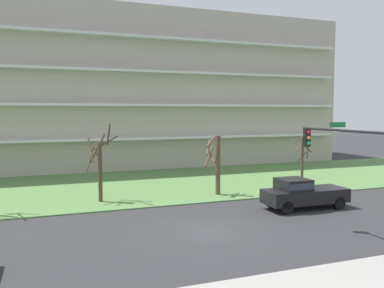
{
  "coord_description": "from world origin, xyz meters",
  "views": [
    {
      "loc": [
        -7.82,
        -18.66,
        6.11
      ],
      "look_at": [
        1.37,
        6.0,
        4.0
      ],
      "focal_mm": 38.03,
      "sensor_mm": 36.0,
      "label": 1
    }
  ],
  "objects_px": {
    "tree_center": "(216,162)",
    "traffic_signal_mast": "(353,161)",
    "pickup_black_near_left": "(302,193)",
    "tree_left": "(100,164)",
    "tree_right": "(302,159)"
  },
  "relations": [
    {
      "from": "tree_right",
      "to": "pickup_black_near_left",
      "type": "distance_m",
      "value": 8.07
    },
    {
      "from": "tree_center",
      "to": "tree_right",
      "type": "xyz_separation_m",
      "value": [
        8.05,
        0.83,
        -0.18
      ]
    },
    {
      "from": "traffic_signal_mast",
      "to": "tree_left",
      "type": "bearing_deg",
      "value": 124.78
    },
    {
      "from": "pickup_black_near_left",
      "to": "traffic_signal_mast",
      "type": "distance_m",
      "value": 7.96
    },
    {
      "from": "tree_right",
      "to": "traffic_signal_mast",
      "type": "xyz_separation_m",
      "value": [
        -7.07,
        -13.49,
        1.68
      ]
    },
    {
      "from": "tree_right",
      "to": "traffic_signal_mast",
      "type": "distance_m",
      "value": 15.32
    },
    {
      "from": "tree_center",
      "to": "traffic_signal_mast",
      "type": "distance_m",
      "value": 12.78
    },
    {
      "from": "tree_center",
      "to": "traffic_signal_mast",
      "type": "bearing_deg",
      "value": -85.6
    },
    {
      "from": "pickup_black_near_left",
      "to": "traffic_signal_mast",
      "type": "xyz_separation_m",
      "value": [
        -2.42,
        -7.0,
        2.91
      ]
    },
    {
      "from": "tree_left",
      "to": "traffic_signal_mast",
      "type": "distance_m",
      "value": 16.21
    },
    {
      "from": "tree_left",
      "to": "tree_right",
      "type": "height_order",
      "value": "tree_left"
    },
    {
      "from": "tree_center",
      "to": "tree_right",
      "type": "distance_m",
      "value": 8.09
    },
    {
      "from": "tree_left",
      "to": "tree_right",
      "type": "bearing_deg",
      "value": 0.75
    },
    {
      "from": "tree_left",
      "to": "pickup_black_near_left",
      "type": "relative_size",
      "value": 0.98
    },
    {
      "from": "tree_left",
      "to": "traffic_signal_mast",
      "type": "height_order",
      "value": "traffic_signal_mast"
    }
  ]
}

